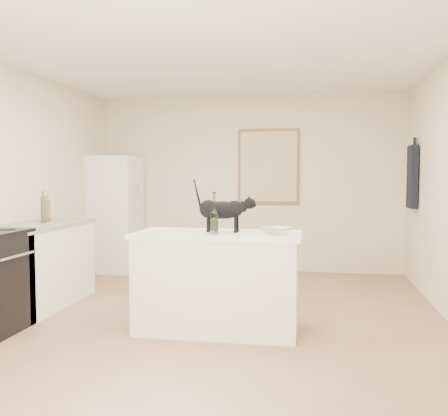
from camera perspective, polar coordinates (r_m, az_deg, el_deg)
floor at (r=4.88m, az=-1.46°, el=-13.10°), size 5.50×5.50×0.00m
ceiling at (r=4.82m, az=-1.51°, el=17.98°), size 5.50×5.50×0.00m
wall_back at (r=7.39m, az=2.82°, el=2.84°), size 4.50×0.00×4.50m
wall_front at (r=2.06m, az=-17.10°, el=0.43°), size 4.50×0.00×4.50m
island_base at (r=4.56m, az=-0.74°, el=-8.71°), size 1.44×0.67×0.86m
island_top at (r=4.49m, az=-0.74°, el=-3.09°), size 1.50×0.70×0.04m
left_cabinets at (r=5.75m, az=-20.34°, el=-6.34°), size 0.60×1.40×0.86m
left_countertop at (r=5.70m, az=-20.44°, el=-1.88°), size 0.62×1.44×0.04m
fridge at (r=7.53m, az=-12.48°, el=-0.66°), size 0.68×0.68×1.70m
artwork_frame at (r=7.33m, az=5.13°, el=4.78°), size 0.90×0.03×1.10m
artwork_canvas at (r=7.31m, az=5.12°, el=4.78°), size 0.82×0.00×1.02m
hanging_garment at (r=6.74m, az=20.85°, el=3.37°), size 0.08×0.34×0.80m
black_cat at (r=4.53m, az=-0.26°, el=-0.51°), size 0.52×0.18×0.36m
wine_bottle at (r=4.35m, az=-1.14°, el=-0.88°), size 0.09×0.09×0.33m
glass_bowl at (r=4.35m, az=6.04°, el=-2.63°), size 0.35×0.35×0.07m
fridge_paper at (r=7.44m, az=-9.89°, el=2.21°), size 0.01×0.12×0.16m
counter_bottle_cluster at (r=5.80m, az=-19.87°, el=-0.24°), size 0.10×0.22×0.29m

